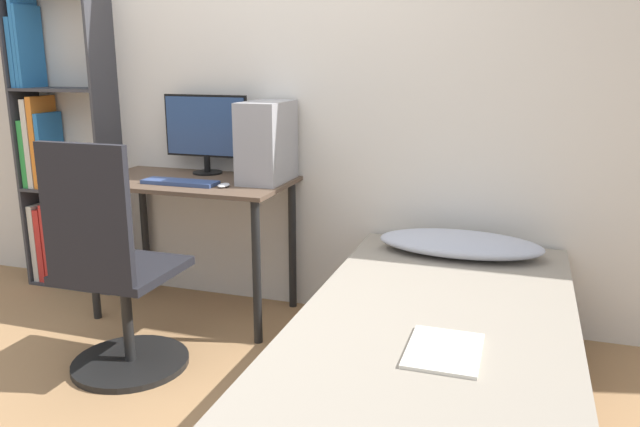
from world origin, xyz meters
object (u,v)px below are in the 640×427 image
Objects in this scene: bookshelf at (53,155)px; pc_tower at (267,142)px; monitor at (206,130)px; office_chair at (115,287)px; bed at (436,369)px; keyboard at (180,182)px.

bookshelf is 4.36× the size of pc_tower.
bookshelf is at bearing -178.56° from monitor.
office_chair is 1.13m from monitor.
office_chair is 2.13× the size of monitor.
keyboard reaches higher than bed.
monitor is at bearing 1.44° from bookshelf.
bed is 4.70× the size of pc_tower.
keyboard is at bearing 91.11° from office_chair.
bed is (2.53, -0.88, -0.60)m from bookshelf.
pc_tower is (0.42, -0.11, -0.04)m from monitor.
keyboard is at bearing -87.98° from monitor.
bookshelf is 3.63× the size of monitor.
pc_tower is at bearing 28.09° from keyboard.
bookshelf is 2.75m from bed.
bookshelf reaches higher than bed.
monitor is 1.20× the size of pc_tower.
pc_tower reaches higher than office_chair.
monitor is 0.44m from pc_tower.
bed is at bearing 1.68° from office_chair.
bookshelf is 1.09m from monitor.
office_chair is 1.09m from pc_tower.
pc_tower is (1.49, -0.08, 0.16)m from bookshelf.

